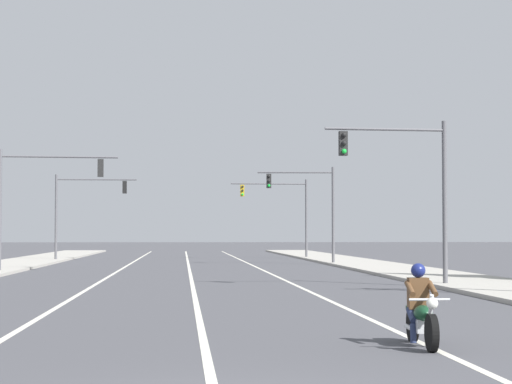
{
  "coord_description": "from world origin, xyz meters",
  "views": [
    {
      "loc": [
        -0.45,
        -10.54,
        2.0
      ],
      "look_at": [
        1.5,
        15.01,
        3.09
      ],
      "focal_mm": 67.75,
      "sensor_mm": 36.0,
      "label": 1
    }
  ],
  "objects_px": {
    "traffic_signal_near_right": "(411,177)",
    "traffic_signal_mid_left": "(80,203)",
    "motorcycle_with_rider": "(421,313)",
    "traffic_signal_mid_right": "(311,200)",
    "traffic_signal_near_left": "(36,190)",
    "traffic_signal_far_right": "(284,205)"
  },
  "relations": [
    {
      "from": "traffic_signal_near_right",
      "to": "traffic_signal_mid_left",
      "type": "relative_size",
      "value": 1.0
    },
    {
      "from": "motorcycle_with_rider",
      "to": "traffic_signal_mid_right",
      "type": "height_order",
      "value": "traffic_signal_mid_right"
    },
    {
      "from": "traffic_signal_near_left",
      "to": "traffic_signal_mid_left",
      "type": "xyz_separation_m",
      "value": [
        0.05,
        20.8,
        -0.01
      ]
    },
    {
      "from": "traffic_signal_near_right",
      "to": "traffic_signal_mid_left",
      "type": "distance_m",
      "value": 38.09
    },
    {
      "from": "motorcycle_with_rider",
      "to": "traffic_signal_mid_left",
      "type": "bearing_deg",
      "value": 102.25
    },
    {
      "from": "motorcycle_with_rider",
      "to": "traffic_signal_near_left",
      "type": "xyz_separation_m",
      "value": [
        -11.58,
        32.29,
        3.57
      ]
    },
    {
      "from": "traffic_signal_mid_right",
      "to": "traffic_signal_far_right",
      "type": "distance_m",
      "value": 14.29
    },
    {
      "from": "motorcycle_with_rider",
      "to": "traffic_signal_far_right",
      "type": "xyz_separation_m",
      "value": [
        3.72,
        58.14,
        3.58
      ]
    },
    {
      "from": "traffic_signal_near_left",
      "to": "traffic_signal_mid_right",
      "type": "bearing_deg",
      "value": 36.69
    },
    {
      "from": "traffic_signal_near_left",
      "to": "traffic_signal_mid_left",
      "type": "height_order",
      "value": "same"
    },
    {
      "from": "traffic_signal_far_right",
      "to": "traffic_signal_mid_left",
      "type": "bearing_deg",
      "value": -161.66
    },
    {
      "from": "traffic_signal_near_left",
      "to": "traffic_signal_mid_right",
      "type": "height_order",
      "value": "same"
    },
    {
      "from": "traffic_signal_mid_right",
      "to": "traffic_signal_mid_left",
      "type": "relative_size",
      "value": 1.0
    },
    {
      "from": "traffic_signal_near_right",
      "to": "traffic_signal_far_right",
      "type": "bearing_deg",
      "value": 90.77
    },
    {
      "from": "motorcycle_with_rider",
      "to": "traffic_signal_near_left",
      "type": "relative_size",
      "value": 0.35
    },
    {
      "from": "traffic_signal_near_left",
      "to": "motorcycle_with_rider",
      "type": "bearing_deg",
      "value": -70.28
    },
    {
      "from": "traffic_signal_far_right",
      "to": "traffic_signal_near_right",
      "type": "bearing_deg",
      "value": -89.23
    },
    {
      "from": "traffic_signal_near_left",
      "to": "traffic_signal_mid_left",
      "type": "relative_size",
      "value": 1.0
    },
    {
      "from": "traffic_signal_near_right",
      "to": "traffic_signal_mid_right",
      "type": "height_order",
      "value": "same"
    },
    {
      "from": "motorcycle_with_rider",
      "to": "traffic_signal_near_right",
      "type": "xyz_separation_m",
      "value": [
        4.26,
        18.42,
        3.5
      ]
    },
    {
      "from": "traffic_signal_far_right",
      "to": "traffic_signal_mid_right",
      "type": "bearing_deg",
      "value": -89.08
    },
    {
      "from": "traffic_signal_mid_right",
      "to": "traffic_signal_mid_left",
      "type": "bearing_deg",
      "value": 149.17
    }
  ]
}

